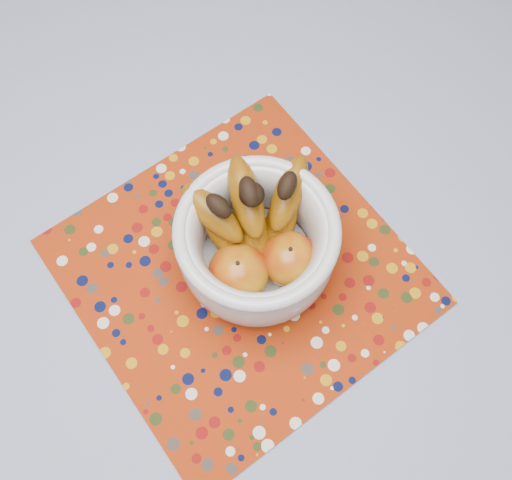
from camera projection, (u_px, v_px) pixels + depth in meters
table at (165, 278)px, 0.88m from camera, size 1.20×1.20×0.75m
tablecloth at (157, 258)px, 0.80m from camera, size 1.32×1.32×0.01m
placemat at (239, 271)px, 0.79m from camera, size 0.53×0.53×0.00m
fruit_bowl at (256, 237)px, 0.73m from camera, size 0.23×0.21×0.17m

